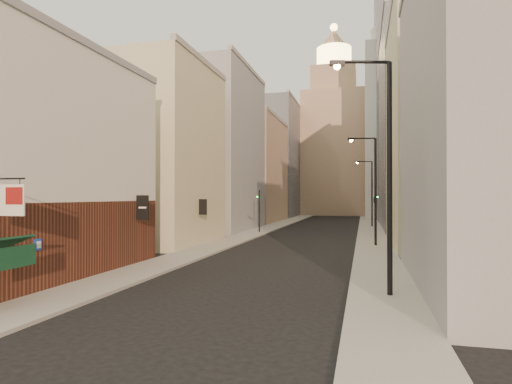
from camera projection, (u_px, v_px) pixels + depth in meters
The scene contains 19 objects.
ground at pixel (125, 372), 10.40m from camera, with size 360.00×360.00×0.00m, color black.
sidewalk_left at pixel (282, 224), 65.32m from camera, with size 3.00×140.00×0.15m, color gray.
sidewalk_right at pixel (370, 225), 62.14m from camera, with size 3.00×140.00×0.15m, color gray.
near_building_left at pixel (29, 162), 21.87m from camera, with size 8.30×23.04×12.30m.
left_bldg_beige at pixel (162, 155), 38.62m from camera, with size 8.00×12.00×16.00m, color #BDB490.
left_bldg_grey at pixel (220, 151), 54.16m from camera, with size 8.00×16.00×20.00m, color gray.
left_bldg_tan at pixel (255, 171), 71.59m from camera, with size 8.00×18.00×17.00m, color #A18267.
left_bldg_wingrid at pixel (278, 160), 91.02m from camera, with size 8.00×20.00×24.00m, color gray.
right_bldg_grey at pixel (509, 114), 19.18m from camera, with size 8.00×16.00×16.00m, color gray.
right_bldg_beige at pixel (439, 130), 36.66m from camera, with size 8.00×16.00×20.00m, color #BDB490.
right_bldg_wingrid at pixel (413, 130), 56.08m from camera, with size 8.00×20.00×26.00m, color gray.
highrise at pixel (430, 85), 81.89m from camera, with size 21.00×23.00×51.20m.
clock_tower at pixel (334, 139), 100.03m from camera, with size 14.00×14.00×44.90m.
white_tower at pixel (386, 123), 83.78m from camera, with size 8.00×8.00×41.50m.
streetlamp_near at pixel (383, 162), 17.94m from camera, with size 2.56×0.90×10.00m.
streetlamp_mid at pixel (373, 184), 36.13m from camera, with size 2.39×0.76×9.26m.
streetlamp_far at pixel (370, 190), 58.57m from camera, with size 2.33×0.84×9.12m.
traffic_light_left at pixel (259, 203), 49.73m from camera, with size 0.56×0.47×5.00m.
traffic_light_right at pixel (375, 200), 46.93m from camera, with size 0.75×0.75×5.00m.
Camera 1 is at (5.66, -9.34, 4.28)m, focal length 30.00 mm.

